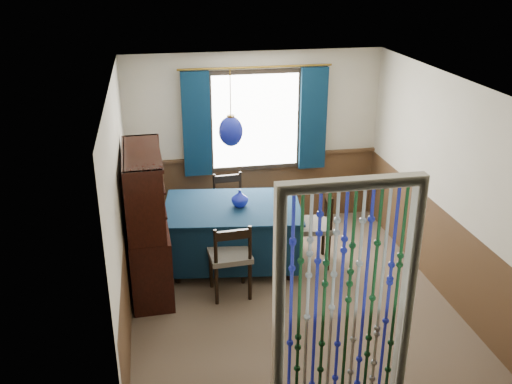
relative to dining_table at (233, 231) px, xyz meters
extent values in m
plane|color=brown|center=(0.51, -0.77, -0.46)|extent=(4.00, 4.00, 0.00)
plane|color=silver|center=(0.51, -0.77, 2.04)|extent=(4.00, 4.00, 0.00)
plane|color=beige|center=(0.51, 1.23, 0.79)|extent=(3.60, 0.00, 3.60)
plane|color=beige|center=(0.51, -2.77, 0.79)|extent=(3.60, 0.00, 3.60)
plane|color=beige|center=(-1.29, -0.77, 0.79)|extent=(0.00, 4.00, 4.00)
plane|color=beige|center=(2.31, -0.77, 0.79)|extent=(0.00, 4.00, 4.00)
plane|color=#472E1A|center=(0.51, 1.21, 0.04)|extent=(3.60, 0.00, 3.60)
plane|color=#472E1A|center=(0.51, -2.76, 0.04)|extent=(3.60, 0.00, 3.60)
plane|color=#472E1A|center=(-1.28, -0.77, 0.04)|extent=(0.00, 4.00, 4.00)
plane|color=#472E1A|center=(2.29, -0.77, 0.04)|extent=(0.00, 4.00, 4.00)
cube|color=black|center=(0.51, 1.18, 1.09)|extent=(1.32, 0.12, 1.42)
cube|color=#0A2034|center=(0.00, 0.00, -0.02)|extent=(1.75, 1.31, 0.66)
cube|color=#0A2034|center=(0.00, 0.00, 0.33)|extent=(1.82, 1.37, 0.03)
cylinder|color=black|center=(-0.73, -0.32, -0.39)|extent=(0.07, 0.07, 0.14)
cylinder|color=black|center=(0.62, -0.51, -0.39)|extent=(0.07, 0.07, 0.14)
cylinder|color=black|center=(-0.62, 0.51, -0.39)|extent=(0.07, 0.07, 0.14)
cylinder|color=black|center=(0.73, 0.32, -0.39)|extent=(0.07, 0.07, 0.14)
cylinder|color=black|center=(-0.32, -0.87, -0.23)|extent=(0.05, 0.05, 0.48)
cylinder|color=black|center=(0.07, -0.85, -0.23)|extent=(0.05, 0.05, 0.48)
cylinder|color=black|center=(-0.34, -0.51, -0.23)|extent=(0.05, 0.05, 0.48)
cylinder|color=black|center=(0.05, -0.49, -0.23)|extent=(0.05, 0.05, 0.48)
cube|color=#5B5549|center=(-0.14, -0.68, 0.04)|extent=(0.49, 0.47, 0.06)
cube|color=black|center=(-0.12, -0.87, 0.39)|extent=(0.41, 0.06, 0.11)
cylinder|color=black|center=(-0.32, -0.88, 0.25)|extent=(0.04, 0.04, 0.47)
cylinder|color=black|center=(0.07, -0.86, 0.25)|extent=(0.04, 0.04, 0.47)
cylinder|color=black|center=(0.25, 0.91, -0.24)|extent=(0.04, 0.04, 0.46)
cylinder|color=black|center=(-0.12, 0.88, -0.24)|extent=(0.04, 0.04, 0.46)
cylinder|color=black|center=(0.27, 0.56, -0.24)|extent=(0.04, 0.04, 0.46)
cylinder|color=black|center=(-0.10, 0.54, -0.24)|extent=(0.04, 0.04, 0.46)
cube|color=#5B5549|center=(0.08, 0.72, 0.02)|extent=(0.47, 0.46, 0.06)
cube|color=black|center=(0.06, 0.91, 0.36)|extent=(0.39, 0.07, 0.10)
cylinder|color=black|center=(0.25, 0.92, 0.22)|extent=(0.04, 0.04, 0.45)
cylinder|color=black|center=(-0.12, 0.89, 0.22)|extent=(0.04, 0.04, 0.45)
cylinder|color=black|center=(-1.05, 0.36, -0.22)|extent=(0.05, 0.05, 0.49)
cylinder|color=black|center=(-1.21, 0.00, -0.22)|extent=(0.05, 0.05, 0.49)
cylinder|color=black|center=(-0.71, 0.21, -0.22)|extent=(0.05, 0.05, 0.49)
cylinder|color=black|center=(-0.87, -0.16, -0.22)|extent=(0.05, 0.05, 0.49)
cube|color=#5B5549|center=(-0.96, 0.10, 0.06)|extent=(0.61, 0.63, 0.07)
cube|color=black|center=(-1.14, 0.19, 0.42)|extent=(0.21, 0.40, 0.11)
cylinder|color=black|center=(-1.06, 0.37, 0.27)|extent=(0.04, 0.04, 0.48)
cylinder|color=black|center=(-1.22, 0.00, 0.27)|extent=(0.04, 0.04, 0.48)
cylinder|color=black|center=(1.15, -0.37, -0.22)|extent=(0.05, 0.05, 0.49)
cylinder|color=black|center=(1.21, 0.03, -0.22)|extent=(0.05, 0.05, 0.49)
cylinder|color=black|center=(0.77, -0.32, -0.22)|extent=(0.05, 0.05, 0.49)
cylinder|color=black|center=(0.83, 0.08, -0.22)|extent=(0.05, 0.05, 0.49)
cube|color=#5B5549|center=(0.99, -0.15, 0.06)|extent=(0.52, 0.54, 0.07)
cube|color=black|center=(1.19, -0.18, 0.43)|extent=(0.10, 0.43, 0.11)
cylinder|color=black|center=(1.16, -0.38, 0.27)|extent=(0.04, 0.04, 0.48)
cylinder|color=black|center=(1.22, 0.02, 0.27)|extent=(0.04, 0.04, 0.48)
cube|color=black|center=(-1.04, -0.34, -0.04)|extent=(0.49, 1.31, 0.85)
cube|color=black|center=(-1.04, -0.96, 0.81)|extent=(0.40, 0.06, 0.85)
cube|color=black|center=(-1.04, 0.28, 0.81)|extent=(0.40, 0.06, 0.85)
cube|color=black|center=(-1.04, -0.34, 1.21)|extent=(0.44, 1.31, 0.04)
cube|color=black|center=(-1.24, -0.34, 0.81)|extent=(0.07, 1.28, 0.85)
cube|color=black|center=(-1.01, -0.34, 0.68)|extent=(0.38, 1.23, 0.02)
cube|color=black|center=(-1.01, -0.34, 0.96)|extent=(0.38, 1.23, 0.02)
cylinder|color=olive|center=(0.00, 0.00, 1.67)|extent=(0.01, 0.01, 0.73)
ellipsoid|color=navy|center=(0.00, 0.00, 1.31)|extent=(0.29, 0.29, 0.36)
cylinder|color=olive|center=(0.00, 0.00, 1.48)|extent=(0.09, 0.09, 0.03)
imported|color=navy|center=(0.09, -0.01, 0.44)|extent=(0.23, 0.23, 0.20)
imported|color=beige|center=(-0.99, -0.54, 0.72)|extent=(0.27, 0.27, 0.05)
imported|color=beige|center=(-0.99, -0.13, 0.48)|extent=(0.18, 0.18, 0.18)
camera|label=1|loc=(-0.90, -6.38, 3.22)|focal=40.00mm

